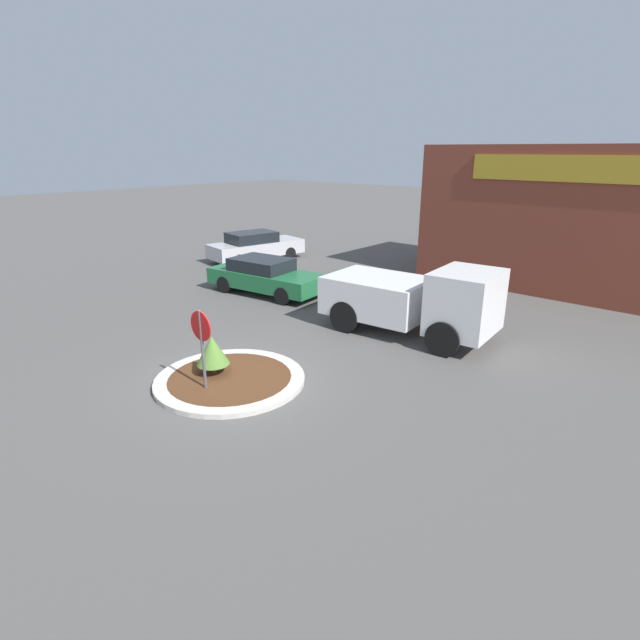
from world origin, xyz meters
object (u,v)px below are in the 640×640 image
at_px(utility_truck, 413,299).
at_px(parked_sedan_silver, 255,246).
at_px(parked_sedan_green, 265,276).
at_px(stop_sign, 202,337).

bearing_deg(utility_truck, parked_sedan_silver, 155.91).
bearing_deg(parked_sedan_silver, parked_sedan_green, -117.10).
bearing_deg(parked_sedan_green, stop_sign, -59.40).
relative_size(stop_sign, parked_sedan_green, 0.41).
xyz_separation_m(stop_sign, parked_sedan_green, (-5.14, 6.69, -0.68)).
xyz_separation_m(parked_sedan_green, parked_sedan_silver, (-4.88, 3.86, 0.02)).
height_order(stop_sign, utility_truck, utility_truck).
bearing_deg(stop_sign, parked_sedan_silver, 133.51).
distance_m(utility_truck, parked_sedan_green, 6.73).
xyz_separation_m(utility_truck, parked_sedan_green, (-6.71, 0.22, -0.41)).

